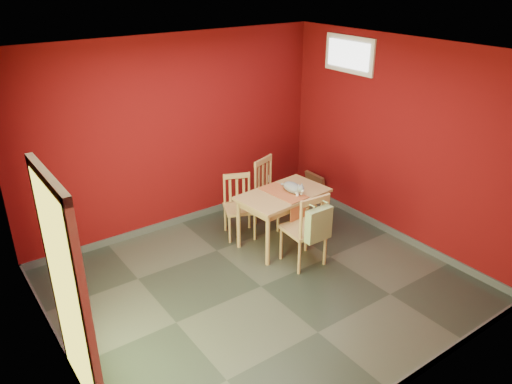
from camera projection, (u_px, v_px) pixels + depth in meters
ground at (261, 286)px, 5.92m from camera, size 4.50×4.50×0.00m
room_shell at (261, 283)px, 5.90m from camera, size 4.50×4.50×4.50m
doorway at (66, 290)px, 3.97m from camera, size 0.06×1.01×2.13m
window at (349, 54)px, 6.86m from camera, size 0.05×0.90×0.50m
outlet_plate at (268, 179)px, 8.11m from camera, size 0.08×0.02×0.12m
dining_table at (283, 199)px, 6.60m from camera, size 1.25×0.80×0.74m
table_runner at (288, 199)px, 6.50m from camera, size 0.38×0.69×0.34m
chair_far_left at (239, 205)px, 6.89m from camera, size 0.53×0.53×0.87m
chair_far_right at (271, 191)px, 7.20m from camera, size 0.58×0.58×0.97m
chair_near at (306, 228)px, 6.17m from camera, size 0.50×0.50×0.99m
tote_bag at (319, 224)px, 5.92m from camera, size 0.35×0.20×0.48m
cat at (293, 186)px, 6.55m from camera, size 0.35×0.41×0.18m
picture_frame at (316, 186)px, 8.09m from camera, size 0.14×0.42×0.42m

